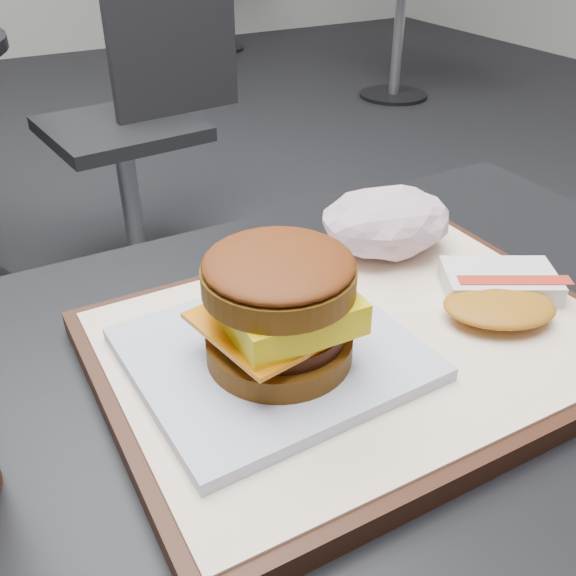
{
  "coord_description": "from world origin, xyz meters",
  "views": [
    {
      "loc": [
        -0.21,
        -0.27,
        1.08
      ],
      "look_at": [
        -0.03,
        0.06,
        0.83
      ],
      "focal_mm": 40.0,
      "sensor_mm": 36.0,
      "label": 1
    }
  ],
  "objects_px": {
    "breakfast_sandwich": "(278,319)",
    "crumpled_wrapper": "(387,222)",
    "hash_brown": "(499,292)",
    "neighbor_chair": "(140,109)",
    "customer_table": "(350,564)",
    "serving_tray": "(360,344)"
  },
  "relations": [
    {
      "from": "breakfast_sandwich",
      "to": "neighbor_chair",
      "type": "bearing_deg",
      "value": 76.79
    },
    {
      "from": "breakfast_sandwich",
      "to": "neighbor_chair",
      "type": "distance_m",
      "value": 1.64
    },
    {
      "from": "breakfast_sandwich",
      "to": "crumpled_wrapper",
      "type": "distance_m",
      "value": 0.2
    },
    {
      "from": "crumpled_wrapper",
      "to": "customer_table",
      "type": "bearing_deg",
      "value": -130.0
    },
    {
      "from": "hash_brown",
      "to": "crumpled_wrapper",
      "type": "distance_m",
      "value": 0.12
    },
    {
      "from": "serving_tray",
      "to": "crumpled_wrapper",
      "type": "height_order",
      "value": "crumpled_wrapper"
    },
    {
      "from": "crumpled_wrapper",
      "to": "neighbor_chair",
      "type": "relative_size",
      "value": 0.14
    },
    {
      "from": "breakfast_sandwich",
      "to": "hash_brown",
      "type": "xyz_separation_m",
      "value": [
        0.19,
        -0.02,
        -0.03
      ]
    },
    {
      "from": "hash_brown",
      "to": "crumpled_wrapper",
      "type": "height_order",
      "value": "crumpled_wrapper"
    },
    {
      "from": "customer_table",
      "to": "serving_tray",
      "type": "relative_size",
      "value": 2.11
    },
    {
      "from": "hash_brown",
      "to": "neighbor_chair",
      "type": "distance_m",
      "value": 1.61
    },
    {
      "from": "serving_tray",
      "to": "hash_brown",
      "type": "xyz_separation_m",
      "value": [
        0.12,
        -0.02,
        0.02
      ]
    },
    {
      "from": "hash_brown",
      "to": "neighbor_chair",
      "type": "height_order",
      "value": "neighbor_chair"
    },
    {
      "from": "serving_tray",
      "to": "hash_brown",
      "type": "distance_m",
      "value": 0.12
    },
    {
      "from": "breakfast_sandwich",
      "to": "crumpled_wrapper",
      "type": "relative_size",
      "value": 1.61
    },
    {
      "from": "breakfast_sandwich",
      "to": "serving_tray",
      "type": "bearing_deg",
      "value": 1.89
    },
    {
      "from": "customer_table",
      "to": "serving_tray",
      "type": "bearing_deg",
      "value": 59.95
    },
    {
      "from": "customer_table",
      "to": "serving_tray",
      "type": "height_order",
      "value": "serving_tray"
    },
    {
      "from": "customer_table",
      "to": "serving_tray",
      "type": "distance_m",
      "value": 0.2
    },
    {
      "from": "customer_table",
      "to": "serving_tray",
      "type": "xyz_separation_m",
      "value": [
        0.03,
        0.04,
        0.2
      ]
    },
    {
      "from": "serving_tray",
      "to": "breakfast_sandwich",
      "type": "bearing_deg",
      "value": -178.11
    },
    {
      "from": "crumpled_wrapper",
      "to": "serving_tray",
      "type": "bearing_deg",
      "value": -133.7
    }
  ]
}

